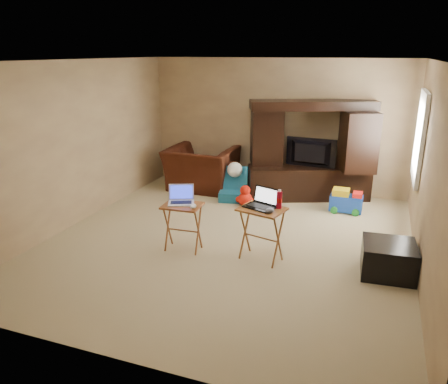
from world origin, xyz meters
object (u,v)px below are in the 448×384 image
at_px(ottoman, 388,259).
at_px(tray_table_left, 183,227).
at_px(television, 310,153).
at_px(mouse_left, 193,206).
at_px(laptop_right, 260,199).
at_px(child_rocker, 232,184).
at_px(push_toy, 346,200).
at_px(laptop_left, 181,195).
at_px(mouse_right, 270,211).
at_px(recliner, 201,169).
at_px(plush_toy, 245,196).
at_px(water_bottle, 279,200).
at_px(tray_table_right, 261,234).
at_px(entertainment_center, 310,151).

xyz_separation_m(ottoman, tray_table_left, (-2.65, -0.23, 0.13)).
height_order(television, tray_table_left, television).
bearing_deg(mouse_left, laptop_right, 10.79).
distance_m(child_rocker, push_toy, 2.02).
relative_size(laptop_left, mouse_right, 2.37).
height_order(push_toy, tray_table_left, tray_table_left).
xyz_separation_m(child_rocker, laptop_right, (1.10, -2.13, 0.53)).
xyz_separation_m(recliner, laptop_left, (0.81, -2.63, 0.36)).
bearing_deg(laptop_right, ottoman, 25.27).
bearing_deg(plush_toy, recliner, 148.99).
relative_size(plush_toy, water_bottle, 1.75).
xyz_separation_m(mouse_right, water_bottle, (0.07, 0.20, 0.08)).
distance_m(mouse_left, water_bottle, 1.12).
distance_m(television, tray_table_right, 2.75).
height_order(plush_toy, ottoman, ottoman).
bearing_deg(tray_table_left, entertainment_center, 63.17).
relative_size(tray_table_right, laptop_left, 2.08).
relative_size(ottoman, tray_table_left, 0.95).
distance_m(television, laptop_right, 2.68).
bearing_deg(ottoman, recliner, 145.19).
height_order(push_toy, tray_table_right, tray_table_right).
height_order(recliner, water_bottle, water_bottle).
height_order(plush_toy, tray_table_left, tray_table_left).
distance_m(entertainment_center, recliner, 2.13).
bearing_deg(ottoman, water_bottle, -176.79).
bearing_deg(recliner, ottoman, 145.93).
bearing_deg(entertainment_center, laptop_left, -135.96).
bearing_deg(mouse_right, child_rocker, 119.15).
bearing_deg(television, ottoman, 124.40).
bearing_deg(tray_table_right, plush_toy, 127.06).
bearing_deg(push_toy, television, 148.18).
bearing_deg(plush_toy, laptop_left, -98.66).
distance_m(entertainment_center, water_bottle, 2.66).
height_order(laptop_right, mouse_right, laptop_right).
bearing_deg(recliner, plush_toy, 149.73).
height_order(ottoman, laptop_right, laptop_right).
bearing_deg(laptop_left, ottoman, -18.48).
bearing_deg(entertainment_center, laptop_right, -115.54).
relative_size(push_toy, laptop_right, 1.46).
bearing_deg(push_toy, ottoman, -71.12).
bearing_deg(laptop_left, plush_toy, 58.60).
relative_size(push_toy, tray_table_left, 0.83).
xyz_separation_m(laptop_right, water_bottle, (0.24, 0.06, -0.01)).
height_order(push_toy, laptop_right, laptop_right).
relative_size(push_toy, mouse_right, 3.75).
bearing_deg(child_rocker, recliner, 139.57).
xyz_separation_m(television, recliner, (-2.07, -0.11, -0.45)).
distance_m(ottoman, mouse_right, 1.56).
xyz_separation_m(child_rocker, ottoman, (2.70, -2.00, -0.10)).
relative_size(entertainment_center, television, 2.41).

